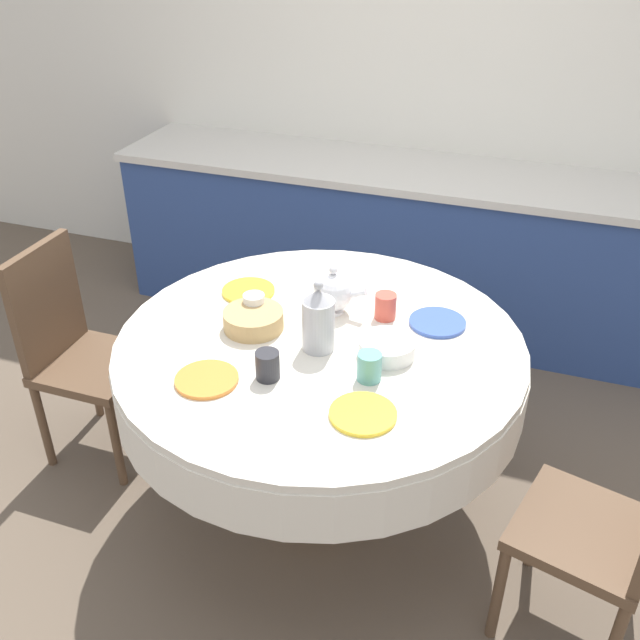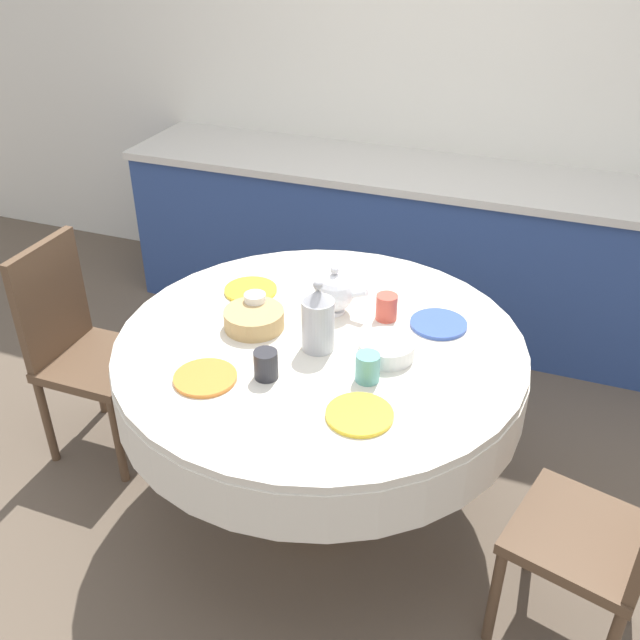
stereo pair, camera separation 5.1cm
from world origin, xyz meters
name	(u,v)px [view 1 (the left image)]	position (x,y,z in m)	size (l,w,h in m)	color
ground_plane	(320,501)	(0.00, 0.00, 0.00)	(12.00, 12.00, 0.00)	brown
wall_back	(439,71)	(0.00, 1.87, 1.30)	(7.00, 0.05, 2.60)	silver
kitchen_counter	(414,246)	(0.00, 1.54, 0.44)	(3.24, 0.64, 0.88)	#2D4784
dining_table	(320,368)	(0.00, 0.00, 0.66)	(1.44, 1.44, 0.78)	olive
chair_left	(617,524)	(1.03, -0.27, 0.52)	(0.49, 0.49, 0.94)	brown
chair_right	(75,345)	(-1.06, 0.00, 0.52)	(0.40, 0.40, 0.94)	brown
plate_near_left	(207,379)	(-0.26, -0.35, 0.79)	(0.20, 0.20, 0.01)	orange
cup_near_left	(268,365)	(-0.08, -0.27, 0.83)	(0.08, 0.08, 0.10)	#28282D
plate_near_right	(363,414)	(0.26, -0.35, 0.79)	(0.20, 0.20, 0.01)	yellow
cup_near_right	(369,367)	(0.22, -0.17, 0.83)	(0.08, 0.08, 0.10)	#5BA39E
plate_far_left	(248,291)	(-0.37, 0.22, 0.79)	(0.20, 0.20, 0.01)	yellow
cup_far_left	(254,307)	(-0.27, 0.06, 0.83)	(0.08, 0.08, 0.10)	white
plate_far_right	(437,322)	(0.36, 0.24, 0.79)	(0.20, 0.20, 0.01)	#3856AD
cup_far_right	(385,306)	(0.17, 0.22, 0.83)	(0.08, 0.08, 0.10)	#CC4C3D
coffee_carafe	(318,320)	(0.01, -0.05, 0.89)	(0.11, 0.11, 0.26)	#B2B2B7
teapot	(334,292)	(-0.02, 0.20, 0.86)	(0.20, 0.15, 0.19)	white
bread_basket	(253,320)	(-0.25, -0.01, 0.81)	(0.21, 0.21, 0.07)	tan
fruit_bowl	(387,348)	(0.24, -0.01, 0.81)	(0.19, 0.19, 0.06)	silver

